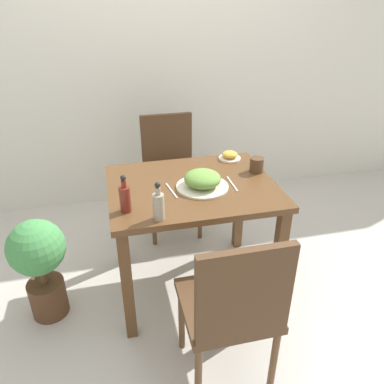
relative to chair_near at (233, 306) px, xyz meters
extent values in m
plane|color=#B7B2A8|center=(-0.01, 0.75, -0.52)|extent=(16.00, 16.00, 0.00)
cube|color=beige|center=(-0.01, 2.05, 0.78)|extent=(8.00, 0.05, 2.60)
cube|color=brown|center=(-0.01, 0.75, 0.21)|extent=(0.97, 0.77, 0.04)
cube|color=brown|center=(-0.44, 0.41, -0.16)|extent=(0.06, 0.06, 0.71)
cube|color=brown|center=(0.43, 0.41, -0.16)|extent=(0.06, 0.06, 0.71)
cube|color=brown|center=(-0.44, 1.08, -0.16)|extent=(0.06, 0.06, 0.71)
cube|color=brown|center=(0.43, 1.08, -0.16)|extent=(0.06, 0.06, 0.71)
cube|color=#4C331E|center=(0.00, 0.08, -0.07)|extent=(0.42, 0.42, 0.04)
cube|color=#4C331E|center=(0.00, -0.11, 0.17)|extent=(0.40, 0.04, 0.44)
cylinder|color=brown|center=(0.18, 0.26, -0.30)|extent=(0.03, 0.03, 0.43)
cylinder|color=brown|center=(-0.18, 0.26, -0.30)|extent=(0.03, 0.03, 0.43)
cylinder|color=brown|center=(0.18, -0.10, -0.30)|extent=(0.03, 0.03, 0.43)
cylinder|color=brown|center=(-0.18, -0.10, -0.30)|extent=(0.03, 0.03, 0.43)
cube|color=#4C331E|center=(-0.01, 1.42, -0.07)|extent=(0.42, 0.42, 0.04)
cube|color=#4C331E|center=(-0.01, 1.61, 0.17)|extent=(0.40, 0.04, 0.44)
cylinder|color=brown|center=(-0.19, 1.24, -0.30)|extent=(0.03, 0.03, 0.43)
cylinder|color=brown|center=(0.17, 1.24, -0.30)|extent=(0.03, 0.03, 0.43)
cylinder|color=brown|center=(-0.19, 1.60, -0.30)|extent=(0.03, 0.03, 0.43)
cylinder|color=brown|center=(0.17, 1.60, -0.30)|extent=(0.03, 0.03, 0.43)
cylinder|color=beige|center=(0.04, 0.70, 0.23)|extent=(0.30, 0.30, 0.01)
ellipsoid|color=olive|center=(0.04, 0.70, 0.28)|extent=(0.21, 0.21, 0.09)
cylinder|color=beige|center=(0.32, 1.05, 0.23)|extent=(0.15, 0.15, 0.01)
ellipsoid|color=gold|center=(0.32, 1.05, 0.26)|extent=(0.10, 0.10, 0.04)
cylinder|color=#4C331E|center=(0.42, 0.83, 0.27)|extent=(0.08, 0.08, 0.09)
cylinder|color=gray|center=(-0.25, 0.42, 0.30)|extent=(0.06, 0.06, 0.14)
cylinder|color=gray|center=(-0.25, 0.42, 0.38)|extent=(0.03, 0.03, 0.04)
sphere|color=black|center=(-0.25, 0.42, 0.42)|extent=(0.03, 0.03, 0.03)
cylinder|color=maroon|center=(-0.40, 0.54, 0.30)|extent=(0.06, 0.06, 0.14)
cylinder|color=maroon|center=(-0.40, 0.54, 0.38)|extent=(0.03, 0.03, 0.04)
sphere|color=black|center=(-0.40, 0.54, 0.42)|extent=(0.03, 0.03, 0.03)
cube|color=silver|center=(-0.14, 0.70, 0.23)|extent=(0.04, 0.18, 0.00)
cube|color=silver|center=(0.22, 0.70, 0.23)|extent=(0.01, 0.19, 0.00)
cylinder|color=#51331E|center=(-0.91, 0.69, -0.40)|extent=(0.21, 0.21, 0.23)
cylinder|color=brown|center=(-0.91, 0.69, -0.24)|extent=(0.04, 0.04, 0.10)
sphere|color=#428947|center=(-0.91, 0.69, -0.03)|extent=(0.32, 0.32, 0.32)
camera|label=1|loc=(-0.45, -1.13, 1.23)|focal=35.00mm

